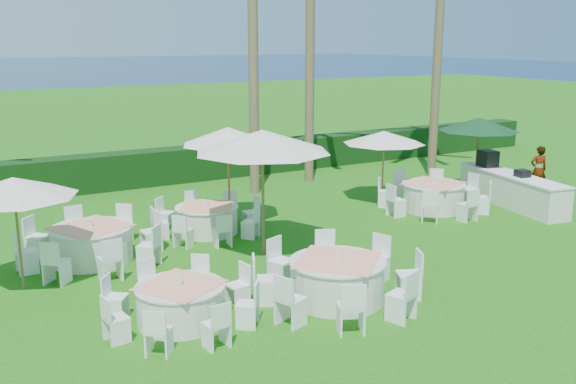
% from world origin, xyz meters
% --- Properties ---
extents(ground, '(120.00, 120.00, 0.00)m').
position_xyz_m(ground, '(0.00, 0.00, 0.00)').
color(ground, '#1F540E').
rests_on(ground, ground).
extents(hedge, '(34.00, 1.00, 1.20)m').
position_xyz_m(hedge, '(0.00, 12.00, 0.60)').
color(hedge, black).
rests_on(hedge, ground).
extents(banquet_table_a, '(2.84, 2.84, 0.87)m').
position_xyz_m(banquet_table_a, '(-3.60, 0.77, 0.38)').
color(banquet_table_a, silver).
rests_on(banquet_table_a, ground).
extents(banquet_table_b, '(3.22, 3.22, 0.99)m').
position_xyz_m(banquet_table_b, '(-0.59, 0.23, 0.44)').
color(banquet_table_b, silver).
rests_on(banquet_table_b, ground).
extents(banquet_table_d, '(3.28, 3.28, 0.99)m').
position_xyz_m(banquet_table_d, '(-4.25, 4.87, 0.43)').
color(banquet_table_d, silver).
rests_on(banquet_table_d, ground).
extents(banquet_table_e, '(2.90, 2.90, 0.89)m').
position_xyz_m(banquet_table_e, '(-1.11, 5.63, 0.38)').
color(banquet_table_e, silver).
rests_on(banquet_table_e, ground).
extents(banquet_table_f, '(3.25, 3.25, 0.98)m').
position_xyz_m(banquet_table_f, '(5.67, 4.52, 0.43)').
color(banquet_table_f, silver).
rests_on(banquet_table_f, ground).
extents(umbrella_a, '(2.49, 2.49, 2.33)m').
position_xyz_m(umbrella_a, '(-5.87, 3.87, 2.13)').
color(umbrella_a, brown).
rests_on(umbrella_a, ground).
extents(umbrella_b, '(3.19, 3.19, 2.97)m').
position_xyz_m(umbrella_b, '(-0.59, 3.40, 2.71)').
color(umbrella_b, brown).
rests_on(umbrella_b, ground).
extents(umbrella_c, '(2.52, 2.52, 2.69)m').
position_xyz_m(umbrella_c, '(-0.25, 6.09, 2.45)').
color(umbrella_c, brown).
rests_on(umbrella_c, ground).
extents(umbrella_d, '(2.53, 2.53, 2.23)m').
position_xyz_m(umbrella_d, '(4.93, 6.03, 2.04)').
color(umbrella_d, brown).
rests_on(umbrella_d, ground).
extents(umbrella_green, '(2.58, 2.58, 2.53)m').
position_xyz_m(umbrella_green, '(8.22, 5.37, 2.30)').
color(umbrella_green, brown).
rests_on(umbrella_green, ground).
extents(buffet_table, '(1.56, 4.31, 1.50)m').
position_xyz_m(buffet_table, '(8.13, 3.80, 0.53)').
color(buffet_table, silver).
rests_on(buffet_table, ground).
extents(staff_person, '(0.67, 0.57, 1.57)m').
position_xyz_m(staff_person, '(10.16, 4.49, 0.79)').
color(staff_person, gray).
rests_on(staff_person, ground).
extents(palm_d, '(4.12, 4.40, 8.27)m').
position_xyz_m(palm_d, '(4.52, 9.78, 4.58)').
color(palm_d, brown).
rests_on(palm_d, ground).
extents(palm_e, '(4.25, 4.37, 8.16)m').
position_xyz_m(palm_e, '(9.05, 8.39, 4.53)').
color(palm_e, brown).
rests_on(palm_e, ground).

